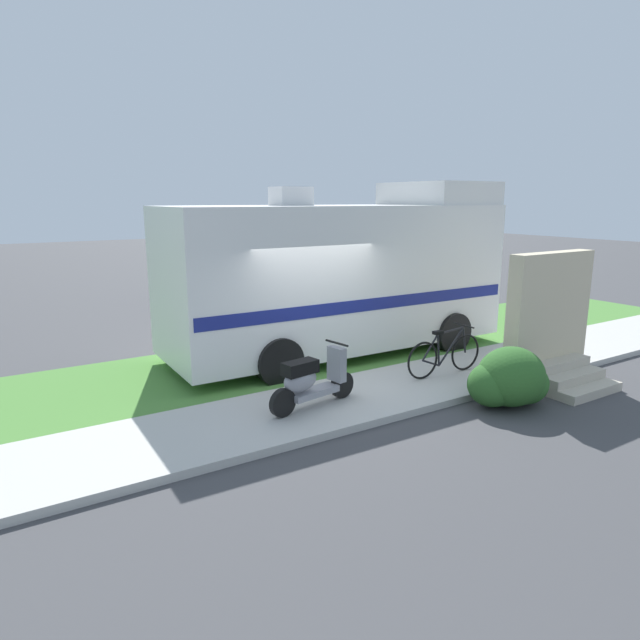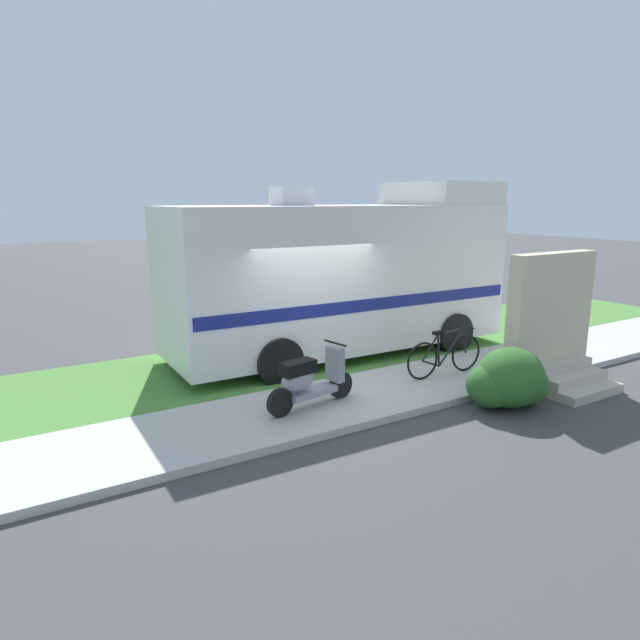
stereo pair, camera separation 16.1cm
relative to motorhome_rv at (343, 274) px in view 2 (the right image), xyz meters
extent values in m
plane|color=#424244|center=(-1.40, -1.36, -1.76)|extent=(80.00, 80.00, 0.00)
cube|color=beige|center=(-1.40, -2.56, -1.70)|extent=(24.00, 2.00, 0.12)
cube|color=#4C8438|center=(-1.40, 0.14, -1.72)|extent=(24.00, 3.40, 0.08)
cube|color=silver|center=(-0.11, 0.00, -0.01)|extent=(7.33, 2.58, 2.90)
cube|color=silver|center=(2.64, -0.05, 1.68)|extent=(1.84, 2.36, 0.50)
cube|color=navy|center=(-0.11, 0.00, -0.45)|extent=(7.19, 2.60, 0.24)
cube|color=black|center=(3.52, -0.06, 0.49)|extent=(0.12, 2.08, 0.90)
cube|color=silver|center=(-1.20, 0.02, 1.61)|extent=(0.71, 0.61, 0.36)
cylinder|color=black|center=(2.18, 1.13, -1.31)|extent=(0.90, 0.30, 0.90)
cylinder|color=black|center=(2.13, -1.21, -1.31)|extent=(0.90, 0.30, 0.90)
cylinder|color=black|center=(-2.09, 1.21, -1.31)|extent=(0.90, 0.30, 0.90)
cylinder|color=black|center=(-2.13, -1.14, -1.31)|extent=(0.90, 0.30, 0.90)
cylinder|color=black|center=(-1.71, -2.52, -1.42)|extent=(0.45, 0.17, 0.44)
cylinder|color=black|center=(-2.93, -2.72, -1.42)|extent=(0.45, 0.17, 0.44)
cube|color=gray|center=(-2.32, -2.62, -1.40)|extent=(0.90, 0.42, 0.10)
cube|color=black|center=(-2.58, -2.67, -0.94)|extent=(0.60, 0.35, 0.20)
ellipsoid|color=gray|center=(-2.58, -2.67, -1.14)|extent=(0.64, 0.40, 0.36)
cube|color=gray|center=(-1.83, -2.54, -1.04)|extent=(0.19, 0.34, 0.56)
cylinder|color=black|center=(-1.83, -2.54, -0.69)|extent=(0.12, 0.50, 0.04)
sphere|color=white|center=(-1.83, -2.54, -0.86)|extent=(0.12, 0.12, 0.12)
torus|color=black|center=(1.12, -2.54, -1.29)|extent=(0.70, 0.06, 0.70)
torus|color=black|center=(0.07, -2.52, -1.29)|extent=(0.70, 0.06, 0.70)
cylinder|color=black|center=(0.75, -2.53, -1.12)|extent=(0.60, 0.05, 0.68)
cylinder|color=black|center=(0.44, -2.53, -1.15)|extent=(0.10, 0.04, 0.61)
cylinder|color=black|center=(0.72, -2.53, -0.82)|extent=(0.64, 0.05, 0.09)
cylinder|color=black|center=(0.27, -2.52, -1.37)|extent=(0.42, 0.05, 0.19)
cylinder|color=black|center=(0.24, -2.52, -1.07)|extent=(0.37, 0.05, 0.47)
cylinder|color=black|center=(1.08, -2.54, -1.04)|extent=(0.12, 0.04, 0.51)
cube|color=black|center=(0.40, -2.52, -0.81)|extent=(0.20, 0.11, 0.06)
cylinder|color=black|center=(1.04, -2.54, -0.75)|extent=(0.04, 0.52, 0.03)
cube|color=silver|center=(2.17, 4.83, -0.75)|extent=(2.53, 1.94, 1.47)
cube|color=black|center=(2.17, 4.83, -0.31)|extent=(2.41, 1.96, 0.44)
cube|color=silver|center=(4.97, 4.82, -1.08)|extent=(3.09, 1.94, 0.80)
cylinder|color=black|center=(1.97, 3.90, -1.38)|extent=(0.76, 0.24, 0.76)
cylinder|color=black|center=(1.97, 5.76, -1.38)|extent=(0.76, 0.24, 0.76)
cylinder|color=black|center=(5.33, 3.89, -1.38)|extent=(0.76, 0.24, 0.76)
cylinder|color=black|center=(5.34, 5.75, -1.38)|extent=(0.76, 0.24, 0.76)
cube|color=#1E478C|center=(1.24, 7.76, -0.68)|extent=(2.38, 2.04, 1.61)
cube|color=black|center=(1.24, 7.76, -0.17)|extent=(2.26, 2.05, 0.44)
cube|color=#1E478C|center=(3.80, 7.67, -1.13)|extent=(2.89, 2.06, 0.70)
cylinder|color=black|center=(1.02, 6.83, -1.38)|extent=(0.77, 0.27, 0.76)
cylinder|color=black|center=(1.09, 8.71, -1.38)|extent=(0.77, 0.27, 0.76)
cylinder|color=black|center=(4.09, 6.72, -1.38)|extent=(0.77, 0.27, 0.76)
cylinder|color=black|center=(4.16, 8.59, -1.38)|extent=(0.77, 0.27, 0.76)
cube|color=#BCB29E|center=(2.15, -4.16, -1.68)|extent=(1.40, 0.96, 0.16)
cube|color=#BCB29E|center=(2.15, -4.00, -1.52)|extent=(1.40, 0.64, 0.16)
cube|color=#BCB29E|center=(2.15, -3.84, -1.36)|extent=(1.40, 0.32, 0.16)
cube|color=beige|center=(2.15, -3.53, -0.56)|extent=(2.00, 0.30, 2.40)
ellipsoid|color=#2D6026|center=(0.55, -4.06, -1.25)|extent=(1.14, 1.03, 0.97)
ellipsoid|color=#2D6026|center=(0.27, -3.95, -1.36)|extent=(0.86, 0.77, 0.73)
ellipsoid|color=#2D6026|center=(0.81, -4.15, -1.39)|extent=(0.80, 0.72, 0.68)
cylinder|color=#B2B2B7|center=(3.15, -2.35, -1.55)|extent=(0.06, 0.06, 0.19)
cylinder|color=#B2B2B7|center=(3.15, -2.35, -1.43)|extent=(0.03, 0.03, 0.04)
cylinder|color=black|center=(3.15, -2.35, -1.41)|extent=(0.03, 0.03, 0.01)
camera|label=1|loc=(-6.61, -9.59, 1.55)|focal=30.90mm
camera|label=2|loc=(-6.47, -9.67, 1.55)|focal=30.90mm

